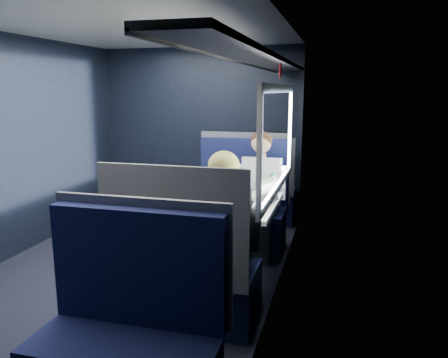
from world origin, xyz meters
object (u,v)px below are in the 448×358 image
(seat_row_back, at_px, (128,343))
(man, at_px, (260,189))
(table, at_px, (238,211))
(laptop, at_px, (260,198))
(woman, at_px, (225,228))
(bottle_small, at_px, (272,188))
(seat_bay_far, at_px, (187,273))
(seat_bay_near, at_px, (239,210))
(seat_row_front, at_px, (256,192))
(cup, at_px, (270,192))

(seat_row_back, xyz_separation_m, man, (0.25, 2.50, 0.31))
(table, distance_m, man, 0.70)
(man, xyz_separation_m, laptop, (0.14, -0.73, 0.09))
(woman, bearing_deg, man, 90.00)
(bottle_small, bearing_deg, seat_bay_far, -112.39)
(table, height_order, seat_bay_near, seat_bay_near)
(seat_bay_near, bearing_deg, man, -33.62)
(table, xyz_separation_m, seat_bay_near, (-0.19, 0.87, -0.24))
(seat_bay_far, bearing_deg, laptop, 65.28)
(seat_row_front, xyz_separation_m, cup, (0.42, -1.49, 0.37))
(seat_bay_far, xyz_separation_m, bottle_small, (0.45, 1.10, 0.43))
(cup, bearing_deg, man, 113.78)
(seat_row_back, bearing_deg, cup, 78.60)
(seat_bay_near, xyz_separation_m, man, (0.26, -0.17, 0.30))
(bottle_small, bearing_deg, seat_bay_near, 125.59)
(seat_row_back, relative_size, man, 0.88)
(seat_row_front, distance_m, seat_row_back, 3.59)
(seat_bay_far, bearing_deg, table, 78.22)
(table, distance_m, woman, 0.71)
(man, relative_size, laptop, 3.46)
(seat_bay_near, relative_size, bottle_small, 5.27)
(seat_bay_near, distance_m, laptop, 1.06)
(cup, bearing_deg, laptop, -96.21)
(man, xyz_separation_m, cup, (0.17, -0.39, 0.06))
(seat_bay_far, distance_m, cup, 1.31)
(seat_bay_far, height_order, cup, seat_bay_far)
(bottle_small, bearing_deg, man, 113.15)
(man, distance_m, cup, 0.44)
(seat_row_front, height_order, bottle_small, seat_row_front)
(seat_bay_far, bearing_deg, bottle_small, 67.61)
(seat_bay_near, distance_m, bottle_small, 0.90)
(man, height_order, cup, man)
(seat_row_front, bearing_deg, bottle_small, -73.93)
(seat_row_front, bearing_deg, man, -77.17)
(seat_row_front, height_order, woman, woman)
(woman, distance_m, cup, 1.03)
(man, relative_size, cup, 16.52)
(table, bearing_deg, cup, 51.60)
(laptop, bearing_deg, seat_bay_far, -114.72)
(cup, bearing_deg, woman, -99.74)
(table, relative_size, cup, 12.50)
(table, relative_size, seat_row_back, 0.86)
(seat_bay_far, distance_m, seat_row_front, 2.67)
(seat_row_front, relative_size, bottle_small, 4.85)
(seat_bay_far, bearing_deg, seat_row_back, -90.00)
(table, relative_size, laptop, 2.62)
(woman, bearing_deg, seat_bay_far, -146.18)
(seat_row_back, height_order, man, man)
(seat_bay_near, height_order, woman, woman)
(seat_row_front, relative_size, man, 0.88)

